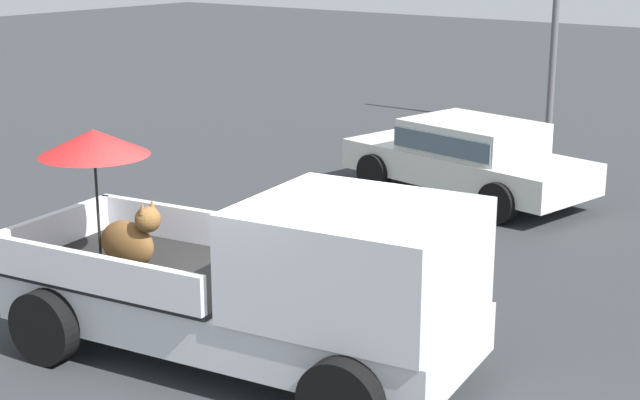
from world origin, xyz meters
The scene contains 3 objects.
ground_plane centered at (0.00, 0.00, 0.00)m, with size 80.00×80.00×0.00m, color #2D3033.
pickup_truck_main centered at (0.42, 0.05, 0.97)m, with size 5.27×2.83×2.38m.
parked_sedan_near centered at (-1.27, 7.34, 0.74)m, with size 4.55×2.56×1.33m.
Camera 1 is at (6.38, -7.03, 4.37)m, focal length 54.44 mm.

